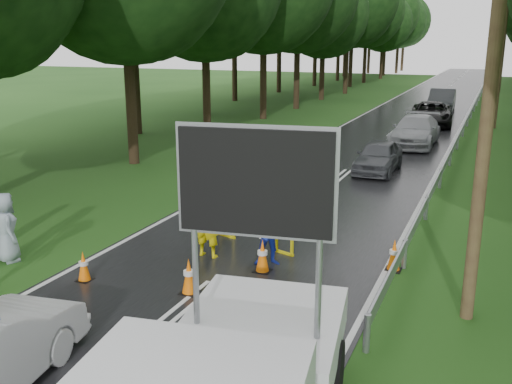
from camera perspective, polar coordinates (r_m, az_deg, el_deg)
The scene contains 18 objects.
ground at distance 11.48m, azimuth -7.80°, elevation -11.84°, with size 160.00×160.00×0.00m, color #194012.
road at distance 39.44m, azimuth 15.13°, elevation 7.05°, with size 7.00×140.00×0.02m, color black.
guardrail at distance 38.71m, azimuth 20.57°, elevation 7.28°, with size 0.12×60.06×0.70m.
utility_pole_near at distance 10.73m, azimuth 22.77°, elevation 13.38°, with size 1.40×0.24×10.00m.
utility_pole_mid at distance 36.73m, azimuth 23.48°, elevation 13.72°, with size 1.40×0.24×10.00m.
utility_pole_far at distance 62.73m, azimuth 23.60°, elevation 13.78°, with size 1.40×0.24×10.00m.
barrier at distance 14.53m, azimuth -0.17°, elevation -2.48°, with size 2.42×0.80×1.04m.
officer at distance 13.78m, azimuth -4.92°, elevation -2.62°, with size 0.72×0.48×1.99m, color yellow.
civilian at distance 13.32m, azimuth 1.46°, elevation -4.11°, with size 0.77×0.60×1.59m, color #182BA0.
bystander_right at distance 14.76m, azimuth -23.73°, elevation -3.27°, with size 0.83×0.54×1.69m, color #8A99A5.
queue_car_first at distance 23.23m, azimuth 12.14°, elevation 3.49°, with size 1.50×3.73×1.27m, color #3A3C40.
queue_car_second at distance 29.61m, azimuth 15.63°, elevation 5.92°, with size 2.06×5.07×1.47m, color #ACADB4.
queue_car_third at distance 36.89m, azimuth 17.11°, elevation 7.49°, with size 2.38×5.15×1.43m, color black.
queue_car_fourth at distance 44.21m, azimuth 18.10°, elevation 8.71°, with size 1.74×4.98×1.64m, color #393C40.
cone_center at distance 12.07m, azimuth -6.72°, elevation -8.41°, with size 0.37×0.37×0.79m.
cone_far at distance 13.05m, azimuth 0.65°, elevation -6.44°, with size 0.37×0.37×0.79m.
cone_left_mid at distance 13.16m, azimuth -16.86°, elevation -7.15°, with size 0.33×0.33×0.70m.
cone_right at distance 13.52m, azimuth 13.64°, elevation -6.18°, with size 0.36×0.36×0.76m.
Camera 1 is at (5.37, -8.73, 5.17)m, focal length 40.00 mm.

